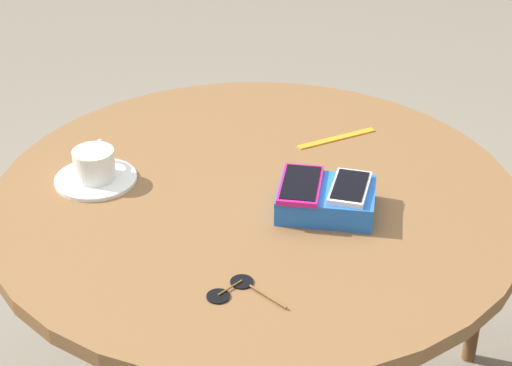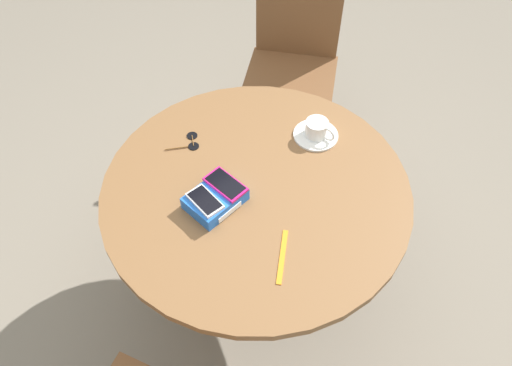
% 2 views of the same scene
% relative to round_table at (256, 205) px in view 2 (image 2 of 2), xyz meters
% --- Properties ---
extents(ground_plane, '(8.00, 8.00, 0.00)m').
position_rel_round_table_xyz_m(ground_plane, '(0.00, 0.00, -0.61)').
color(ground_plane, gray).
extents(round_table, '(1.04, 1.04, 0.71)m').
position_rel_round_table_xyz_m(round_table, '(0.00, 0.00, 0.00)').
color(round_table, '#2D2D2D').
rests_on(round_table, ground_plane).
extents(phone_box, '(0.19, 0.15, 0.05)m').
position_rel_round_table_xyz_m(phone_box, '(-0.15, 0.03, 0.13)').
color(phone_box, blue).
rests_on(phone_box, round_table).
extents(phone_white, '(0.07, 0.12, 0.01)m').
position_rel_round_table_xyz_m(phone_white, '(-0.19, 0.02, 0.16)').
color(phone_white, silver).
rests_on(phone_white, phone_box).
extents(phone_magenta, '(0.09, 0.15, 0.01)m').
position_rel_round_table_xyz_m(phone_magenta, '(-0.10, 0.04, 0.16)').
color(phone_magenta, '#D11975').
rests_on(phone_magenta, phone_box).
extents(saucer, '(0.16, 0.16, 0.01)m').
position_rel_round_table_xyz_m(saucer, '(0.32, 0.05, 0.11)').
color(saucer, white).
rests_on(saucer, round_table).
extents(coffee_cup, '(0.08, 0.11, 0.06)m').
position_rel_round_table_xyz_m(coffee_cup, '(0.32, 0.05, 0.14)').
color(coffee_cup, white).
rests_on(coffee_cup, saucer).
extents(lanyard_strap, '(0.15, 0.14, 0.00)m').
position_rel_round_table_xyz_m(lanyard_strap, '(-0.11, -0.26, 0.10)').
color(lanyard_strap, orange).
rests_on(lanyard_strap, round_table).
extents(sunglasses, '(0.14, 0.09, 0.01)m').
position_rel_round_table_xyz_m(sunglasses, '(-0.05, 0.31, 0.10)').
color(sunglasses, black).
rests_on(sunglasses, round_table).
extents(chair_far_side, '(0.60, 0.60, 0.91)m').
position_rel_round_table_xyz_m(chair_far_side, '(0.72, 0.61, -0.13)').
color(chair_far_side, brown).
rests_on(chair_far_side, ground_plane).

